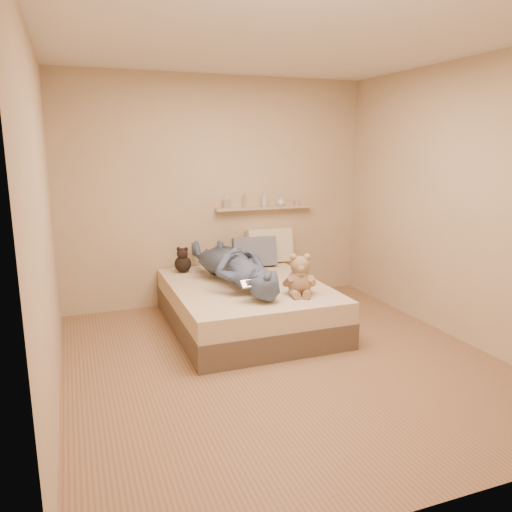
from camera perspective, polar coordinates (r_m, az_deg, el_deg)
name	(u,v)px	position (r m, az deg, el deg)	size (l,w,h in m)	color
room	(284,212)	(4.06, 3.23, 5.04)	(3.80, 3.80, 3.80)	#936A4C
bed	(246,305)	(5.14, -1.10, -5.64)	(1.50, 1.90, 0.45)	brown
game_console	(252,283)	(4.46, -0.50, -3.15)	(0.20, 0.09, 0.07)	silver
teddy_bear	(300,278)	(4.69, 5.03, -2.50)	(0.32, 0.33, 0.40)	#976D53
dark_plush	(183,261)	(5.57, -8.37, -0.61)	(0.19, 0.19, 0.29)	black
pillow_cream	(269,246)	(5.99, 1.53, 1.18)	(0.55, 0.16, 0.40)	beige
pillow_grey	(254,252)	(5.78, -0.17, 0.47)	(0.50, 0.14, 0.34)	slate
person	(234,265)	(5.06, -2.56, -0.99)	(0.60, 1.64, 0.39)	#425068
wall_shelf	(264,208)	(5.98, 0.95, 5.53)	(1.20, 0.12, 0.03)	tan
shelf_bottles	(260,201)	(5.95, 0.45, 6.35)	(0.98, 0.12, 0.18)	white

